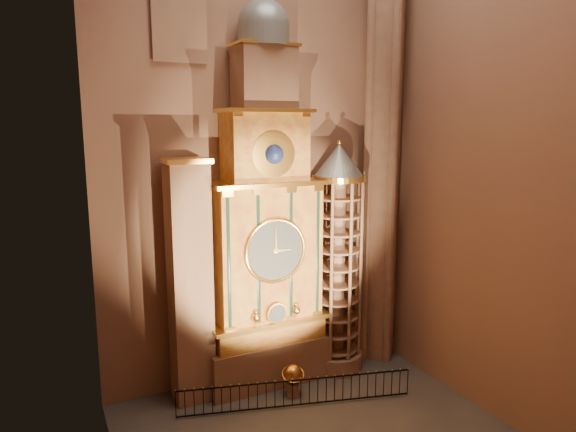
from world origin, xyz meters
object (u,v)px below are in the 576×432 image
iron_railing (297,393)px  portrait_tower (190,282)px  celestial_globe (293,378)px  stair_turret (337,261)px  astronomical_clock (266,237)px

iron_railing → portrait_tower: bearing=143.9°
portrait_tower → iron_railing: 6.33m
celestial_globe → portrait_tower: bearing=155.3°
portrait_tower → stair_turret: bearing=-2.3°
stair_turret → celestial_globe: size_ratio=7.65×
portrait_tower → iron_railing: (3.58, -2.62, -4.52)m
celestial_globe → iron_railing: size_ratio=0.15×
stair_turret → celestial_globe: stair_turret is taller
stair_turret → celestial_globe: (-3.05, -1.49, -4.42)m
astronomical_clock → portrait_tower: size_ratio=1.64×
portrait_tower → celestial_globe: (3.85, -1.77, -4.30)m
celestial_globe → iron_railing: (-0.27, -0.85, -0.22)m
astronomical_clock → iron_railing: size_ratio=1.78×
portrait_tower → stair_turret: stair_turret is taller
astronomical_clock → portrait_tower: astronomical_clock is taller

